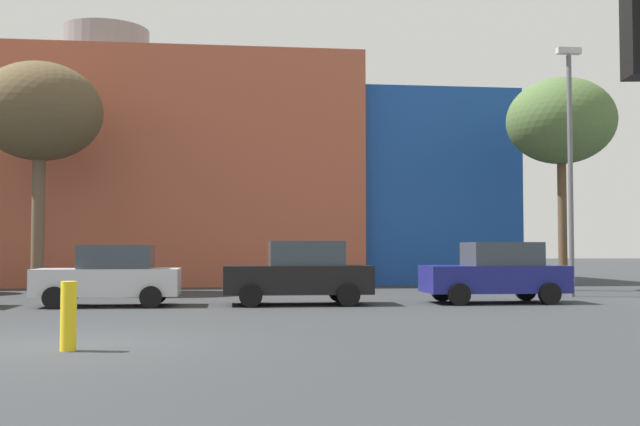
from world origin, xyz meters
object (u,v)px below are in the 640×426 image
Objects in this scene: parked_car_3 at (299,273)px; bare_tree_0 at (561,122)px; parked_car_2 at (110,276)px; parked_car_4 at (496,273)px; bollard_yellow_0 at (69,316)px; street_lamp at (570,155)px; bare_tree_1 at (40,113)px.

bare_tree_0 is at bearing -150.13° from parked_car_3.
bare_tree_0 reaches higher than parked_car_2.
parked_car_4 is at bearing -128.24° from bare_tree_0.
parked_car_3 is 5.62m from parked_car_4.
street_lamp is (13.38, 11.65, 4.05)m from bollard_yellow_0.
bare_tree_1 is (-14.18, 6.47, 5.43)m from parked_car_4.
bare_tree_0 is at bearing -159.01° from parked_car_2.
parked_car_3 is 1.01× the size of parked_car_4.
parked_car_3 is at bearing -164.63° from street_lamp.
parked_car_2 is 17.34m from bare_tree_0.
parked_car_4 is at bearing 42.64° from bollard_yellow_0.
bare_tree_0 is 21.75m from bollard_yellow_0.
street_lamp reaches higher than parked_car_3.
bollard_yellow_0 is at bearing 94.77° from parked_car_2.
bare_tree_0 is at bearing -1.72° from bare_tree_1.
bare_tree_0 is at bearing -128.24° from parked_car_4.
bare_tree_1 is (-18.82, 0.57, 0.05)m from bare_tree_0.
bollard_yellow_0 is (-14.61, -15.07, -5.71)m from bare_tree_0.
parked_car_3 is 10.15m from bollard_yellow_0.
bare_tree_0 is 18.83m from bare_tree_1.
parked_car_2 is at bearing -159.01° from bare_tree_0.
parked_car_4 is 0.49× the size of street_lamp.
bare_tree_1 is 17.19m from bollard_yellow_0.
bare_tree_0 is 0.97× the size of street_lamp.
bollard_yellow_0 is at bearing -134.11° from bare_tree_0.
parked_car_2 is 0.47× the size of street_lamp.
parked_car_4 is 0.49× the size of bare_tree_1.
parked_car_4 reaches higher than bollard_yellow_0.
bare_tree_0 is (15.38, 5.90, 5.43)m from parked_car_2.
street_lamp reaches higher than parked_car_2.
bollard_yellow_0 is at bearing 64.68° from parked_car_3.
street_lamp reaches higher than bare_tree_1.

